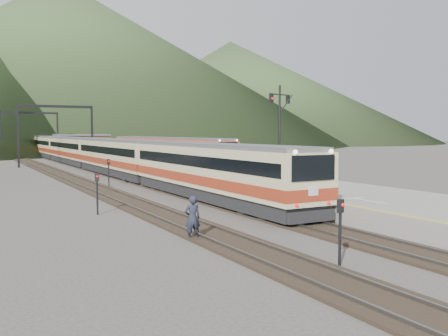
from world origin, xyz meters
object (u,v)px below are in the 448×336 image
worker (192,218)px  second_train (164,150)px  main_train (74,149)px  signal_mast (280,124)px

worker → second_train: bearing=-102.6°
main_train → signal_mast: size_ratio=16.03×
signal_mast → worker: size_ratio=3.49×
worker → main_train: bearing=-88.9°
main_train → signal_mast: bearing=-84.9°
second_train → worker: size_ratio=20.13×
signal_mast → worker: 13.58m
main_train → second_train: bearing=-21.5°
second_train → signal_mast: (-7.56, -39.21, 3.08)m
signal_mast → second_train: bearing=79.1°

